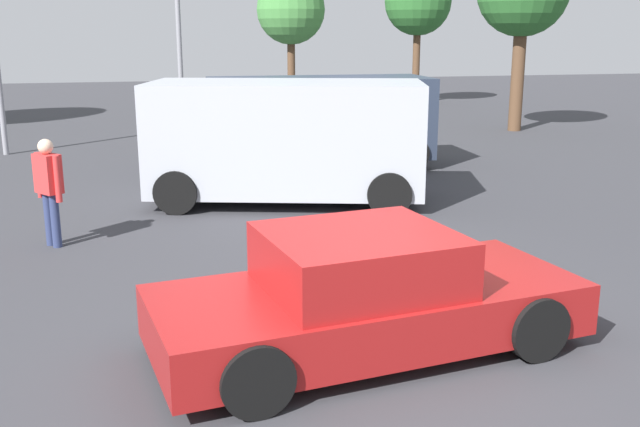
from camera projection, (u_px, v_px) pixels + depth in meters
name	position (u px, v px, depth m)	size (l,w,h in m)	color
ground_plane	(364.00, 360.00, 7.02)	(80.00, 80.00, 0.00)	#38383D
sedan_foreground	(365.00, 296.00, 7.11)	(4.41, 2.34, 1.22)	maroon
van_white	(287.00, 138.00, 13.15)	(5.22, 3.32, 2.19)	#B2B7C1
suv_dark	(320.00, 119.00, 16.53)	(5.01, 2.23, 2.04)	#2D384C
pedestrian	(49.00, 184.00, 10.48)	(0.43, 0.47, 1.58)	navy
tree_back_center	(291.00, 10.00, 29.69)	(2.79, 2.79, 5.26)	brown
tree_far_right	(418.00, 2.00, 30.20)	(2.77, 2.77, 5.59)	brown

